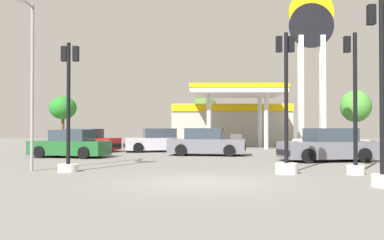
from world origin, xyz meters
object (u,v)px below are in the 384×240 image
(tree_0, at_px, (63,108))
(car_2, at_px, (158,141))
(traffic_signal_3, at_px, (382,112))
(tree_2, at_px, (356,106))
(car_3, at_px, (329,143))
(car_5, at_px, (207,143))
(car_4, at_px, (328,146))
(tree_1, at_px, (204,109))
(traffic_signal_0, at_px, (69,125))
(station_pole_sign, at_px, (311,47))
(traffic_signal_2, at_px, (286,131))
(car_0, at_px, (86,141))
(traffic_signal_1, at_px, (354,127))
(corner_streetlamp, at_px, (30,68))
(car_1, at_px, (70,145))

(tree_0, bearing_deg, car_2, -55.24)
(traffic_signal_3, bearing_deg, tree_2, 70.50)
(car_3, height_order, car_5, car_5)
(car_2, xyz_separation_m, car_4, (8.98, -7.44, 0.02))
(car_2, bearing_deg, tree_1, 77.96)
(traffic_signal_0, relative_size, tree_2, 0.87)
(station_pole_sign, bearing_deg, tree_0, 157.36)
(traffic_signal_2, relative_size, tree_0, 1.01)
(station_pole_sign, relative_size, car_0, 2.88)
(car_3, distance_m, traffic_signal_2, 10.97)
(station_pole_sign, bearing_deg, car_4, -102.37)
(traffic_signal_3, bearing_deg, car_2, 116.48)
(traffic_signal_3, distance_m, tree_0, 38.80)
(car_4, bearing_deg, traffic_signal_3, -97.33)
(traffic_signal_3, bearing_deg, car_5, 110.61)
(car_4, bearing_deg, tree_0, 130.28)
(traffic_signal_0, bearing_deg, car_2, 80.15)
(car_3, xyz_separation_m, tree_0, (-22.56, 20.21, 3.00))
(car_3, relative_size, tree_2, 0.82)
(car_3, distance_m, car_5, 7.32)
(traffic_signal_3, bearing_deg, traffic_signal_1, 83.59)
(traffic_signal_0, distance_m, traffic_signal_2, 8.01)
(car_0, xyz_separation_m, traffic_signal_0, (2.65, -12.23, 1.05))
(car_0, distance_m, tree_2, 29.78)
(traffic_signal_3, bearing_deg, car_4, 82.67)
(station_pole_sign, bearing_deg, tree_1, 136.98)
(car_2, distance_m, tree_1, 16.14)
(car_4, height_order, tree_0, tree_0)
(tree_2, bearing_deg, station_pole_sign, -126.97)
(traffic_signal_2, bearing_deg, traffic_signal_3, -57.04)
(car_3, bearing_deg, traffic_signal_1, -102.70)
(car_5, xyz_separation_m, traffic_signal_1, (5.02, -9.53, 0.95))
(traffic_signal_1, bearing_deg, car_2, 122.51)
(corner_streetlamp, bearing_deg, car_0, 95.54)
(car_0, relative_size, tree_1, 0.94)
(car_2, height_order, car_5, car_5)
(car_1, height_order, car_5, car_5)
(car_3, bearing_deg, corner_streetlamp, -146.34)
(tree_1, bearing_deg, tree_2, 5.05)
(car_0, bearing_deg, car_3, -10.65)
(station_pole_sign, relative_size, traffic_signal_1, 2.64)
(car_5, bearing_deg, tree_2, 51.30)
(corner_streetlamp, bearing_deg, car_5, 52.44)
(station_pole_sign, relative_size, tree_1, 2.72)
(tree_1, bearing_deg, traffic_signal_3, -81.71)
(tree_1, xyz_separation_m, corner_streetlamp, (-6.90, -27.75, 0.41))
(traffic_signal_1, xyz_separation_m, tree_0, (-20.29, 30.29, 2.01))
(station_pole_sign, bearing_deg, corner_streetlamp, -129.04)
(traffic_signal_3, xyz_separation_m, corner_streetlamp, (-11.47, 3.65, 1.76))
(car_0, xyz_separation_m, traffic_signal_3, (12.66, -15.90, 1.41))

